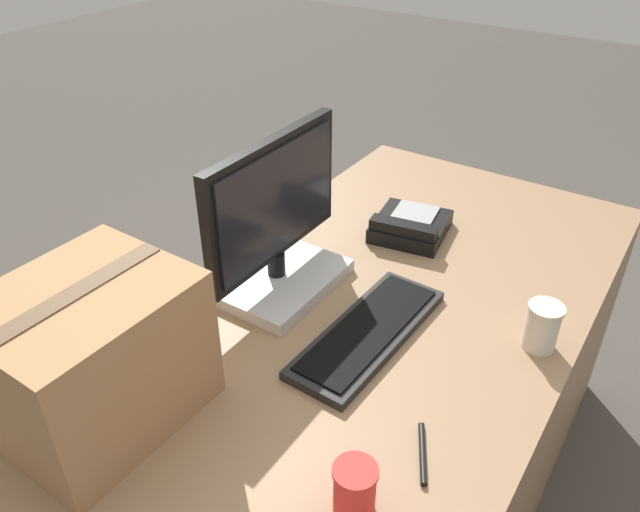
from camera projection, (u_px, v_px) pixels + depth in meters
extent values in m
plane|color=#47423D|center=(356.00, 508.00, 1.86)|extent=(12.00, 12.00, 0.00)
cube|color=#8C6B4C|center=(360.00, 423.00, 1.66)|extent=(1.80, 0.90, 0.73)
cube|color=#B7B7B7|center=(277.00, 279.00, 1.55)|extent=(0.32, 0.26, 0.03)
cylinder|color=black|center=(276.00, 263.00, 1.53)|extent=(0.04, 0.04, 0.06)
cube|color=black|center=(273.00, 199.00, 1.43)|extent=(0.45, 0.03, 0.30)
cube|color=black|center=(279.00, 201.00, 1.42)|extent=(0.41, 0.01, 0.26)
cube|color=black|center=(368.00, 333.00, 1.39)|extent=(0.45, 0.17, 0.02)
cube|color=black|center=(368.00, 328.00, 1.38)|extent=(0.41, 0.14, 0.01)
cube|color=black|center=(411.00, 226.00, 1.76)|extent=(0.24, 0.22, 0.04)
cube|color=black|center=(403.00, 228.00, 1.68)|extent=(0.07, 0.19, 0.03)
cube|color=gray|center=(415.00, 213.00, 1.77)|extent=(0.13, 0.13, 0.01)
cylinder|color=red|center=(355.00, 491.00, 1.01)|extent=(0.07, 0.07, 0.09)
cylinder|color=red|center=(355.00, 471.00, 0.98)|extent=(0.08, 0.08, 0.01)
cylinder|color=beige|center=(542.00, 328.00, 1.34)|extent=(0.07, 0.07, 0.10)
cylinder|color=beige|center=(547.00, 308.00, 1.31)|extent=(0.08, 0.08, 0.01)
cube|color=#9E754C|center=(92.00, 356.00, 1.13)|extent=(0.36, 0.30, 0.29)
cube|color=brown|center=(75.00, 292.00, 1.05)|extent=(0.35, 0.05, 0.00)
cylinder|color=black|center=(423.00, 453.00, 1.12)|extent=(0.12, 0.07, 0.01)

